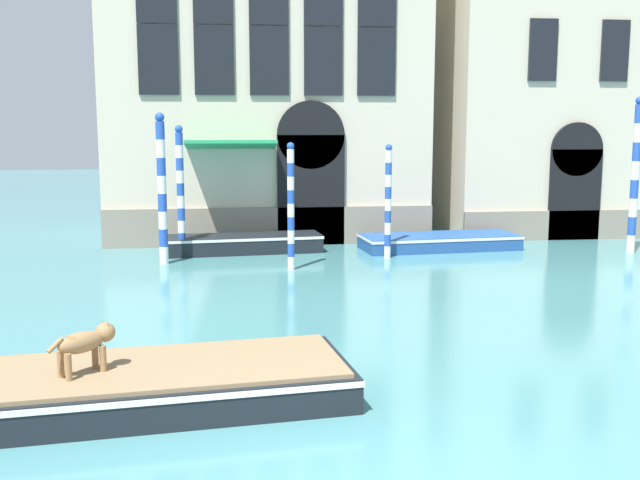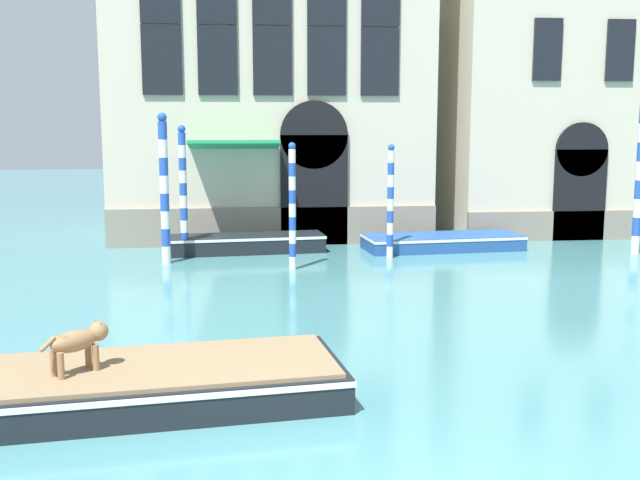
# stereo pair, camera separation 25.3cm
# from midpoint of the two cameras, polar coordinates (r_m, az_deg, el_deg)

# --- Properties ---
(palazzo_left) EXTENTS (10.50, 7.40, 12.58)m
(palazzo_left) POSITION_cam_midpoint_polar(r_m,az_deg,el_deg) (26.78, -4.54, 14.02)
(palazzo_left) COLOR beige
(palazzo_left) RESTS_ON ground_plane
(boat_foreground) EXTENTS (7.26, 2.96, 0.55)m
(boat_foreground) POSITION_cam_midpoint_polar(r_m,az_deg,el_deg) (10.79, -17.65, -10.74)
(boat_foreground) COLOR black
(boat_foreground) RESTS_ON ground_plane
(dog_on_deck) EXTENTS (0.80, 0.71, 0.65)m
(dog_on_deck) POSITION_cam_midpoint_polar(r_m,az_deg,el_deg) (10.50, -18.07, -7.40)
(dog_on_deck) COLOR #997047
(dog_on_deck) RESTS_ON boat_foreground
(boat_moored_near_palazzo) EXTENTS (4.72, 1.77, 0.53)m
(boat_moored_near_palazzo) POSITION_cam_midpoint_polar(r_m,az_deg,el_deg) (22.68, -6.07, -0.24)
(boat_moored_near_palazzo) COLOR black
(boat_moored_near_palazzo) RESTS_ON ground_plane
(boat_moored_far) EXTENTS (4.97, 2.19, 0.45)m
(boat_moored_far) POSITION_cam_midpoint_polar(r_m,az_deg,el_deg) (23.44, 8.76, -0.10)
(boat_moored_far) COLOR #234C8C
(boat_moored_far) RESTS_ON ground_plane
(mooring_pole_0) EXTENTS (0.25, 0.25, 4.14)m
(mooring_pole_0) POSITION_cam_midpoint_polar(r_m,az_deg,el_deg) (20.93, -12.29, 3.85)
(mooring_pole_0) COLOR white
(mooring_pole_0) RESTS_ON ground_plane
(mooring_pole_1) EXTENTS (0.25, 0.25, 4.63)m
(mooring_pole_1) POSITION_cam_midpoint_polar(r_m,az_deg,el_deg) (23.99, 22.60, 4.57)
(mooring_pole_1) COLOR white
(mooring_pole_1) RESTS_ON ground_plane
(mooring_pole_2) EXTENTS (0.19, 0.19, 3.27)m
(mooring_pole_2) POSITION_cam_midpoint_polar(r_m,az_deg,el_deg) (21.51, 4.88, 2.97)
(mooring_pole_2) COLOR white
(mooring_pole_2) RESTS_ON ground_plane
(mooring_pole_4) EXTENTS (0.22, 0.22, 3.81)m
(mooring_pole_4) POSITION_cam_midpoint_polar(r_m,az_deg,el_deg) (21.90, -10.91, 3.66)
(mooring_pole_4) COLOR white
(mooring_pole_4) RESTS_ON ground_plane
(mooring_pole_5) EXTENTS (0.19, 0.19, 3.37)m
(mooring_pole_5) POSITION_cam_midpoint_polar(r_m,az_deg,el_deg) (19.66, -2.60, 2.58)
(mooring_pole_5) COLOR white
(mooring_pole_5) RESTS_ON ground_plane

